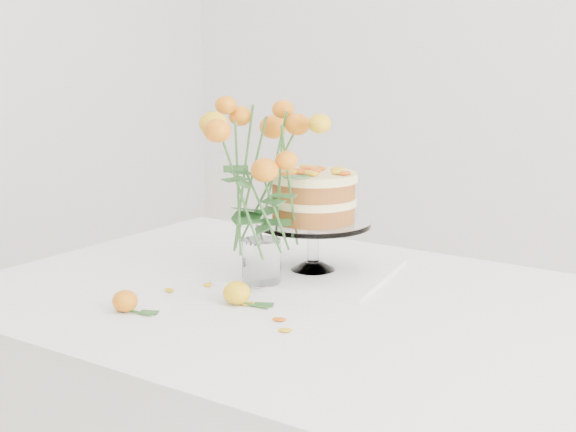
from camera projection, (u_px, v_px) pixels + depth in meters
name	position (u px, v px, depth m)	size (l,w,h in m)	color
table	(329.00, 343.00, 1.54)	(1.43, 0.93, 0.76)	tan
napkin	(313.00, 272.00, 1.71)	(0.32, 0.32, 0.01)	white
cake_stand	(313.00, 202.00, 1.68)	(0.24, 0.24, 0.22)	white
rose_vase	(261.00, 174.00, 1.57)	(0.34, 0.34, 0.39)	white
loose_rose_near	(237.00, 293.00, 1.51)	(0.09, 0.05, 0.04)	yellow
loose_rose_far	(125.00, 301.00, 1.47)	(0.09, 0.05, 0.04)	#CB6009
stray_petal_a	(248.00, 304.00, 1.51)	(0.03, 0.02, 0.00)	#E9B10E
stray_petal_b	(279.00, 320.00, 1.42)	(0.03, 0.02, 0.00)	#E9B10E
stray_petal_c	(285.00, 330.00, 1.37)	(0.03, 0.02, 0.00)	#E9B10E
stray_petal_d	(208.00, 285.00, 1.63)	(0.03, 0.02, 0.00)	#E9B10E
stray_petal_e	(169.00, 290.00, 1.59)	(0.03, 0.02, 0.00)	#E9B10E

